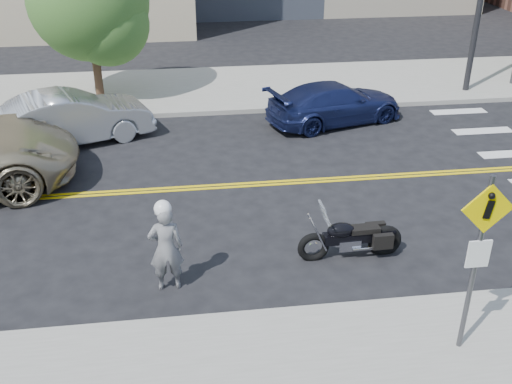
{
  "coord_description": "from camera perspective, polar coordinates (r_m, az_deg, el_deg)",
  "views": [
    {
      "loc": [
        0.05,
        -13.09,
        6.72
      ],
      "look_at": [
        1.43,
        -2.67,
        1.2
      ],
      "focal_mm": 42.0,
      "sensor_mm": 36.0,
      "label": 1
    }
  ],
  "objects": [
    {
      "name": "sidewalk_far",
      "position": [
        21.63,
        -7.44,
        9.59
      ],
      "size": [
        60.0,
        5.0,
        0.15
      ],
      "primitive_type": "cube",
      "color": "#9E9B91",
      "rests_on": "ground_plane"
    },
    {
      "name": "ground_plane",
      "position": [
        14.71,
        -6.93,
        0.31
      ],
      "size": [
        120.0,
        120.0,
        0.0
      ],
      "primitive_type": "plane",
      "color": "black",
      "rests_on": "ground"
    },
    {
      "name": "parked_car_silver",
      "position": [
        17.73,
        -17.23,
        6.74
      ],
      "size": [
        4.76,
        3.09,
        1.48
      ],
      "primitive_type": "imported",
      "rotation": [
        0.0,
        0.0,
        1.94
      ],
      "color": "#ADB1B5",
      "rests_on": "ground"
    },
    {
      "name": "tree_far_a",
      "position": [
        20.52,
        -15.67,
        17.16
      ],
      "size": [
        3.82,
        3.82,
        5.22
      ],
      "rotation": [
        0.0,
        0.0,
        0.36
      ],
      "color": "#382619",
      "rests_on": "ground"
    },
    {
      "name": "parked_car_blue",
      "position": [
        18.66,
        7.54,
        8.39
      ],
      "size": [
        4.62,
        2.93,
        1.25
      ],
      "primitive_type": "imported",
      "rotation": [
        0.0,
        0.0,
        1.87
      ],
      "color": "navy",
      "rests_on": "ground"
    },
    {
      "name": "motorcycle",
      "position": [
        11.89,
        9.1,
        -3.53
      ],
      "size": [
        2.07,
        0.69,
        1.25
      ],
      "primitive_type": null,
      "rotation": [
        0.0,
        0.0,
        0.03
      ],
      "color": "black",
      "rests_on": "ground"
    },
    {
      "name": "motorcyclist",
      "position": [
        10.83,
        -8.59,
        -5.08
      ],
      "size": [
        0.65,
        0.45,
        1.82
      ],
      "rotation": [
        0.0,
        0.0,
        3.21
      ],
      "color": "#BABBC0",
      "rests_on": "ground"
    },
    {
      "name": "pedestrian_sign",
      "position": [
        9.26,
        20.45,
        -5.17
      ],
      "size": [
        0.78,
        0.08,
        3.0
      ],
      "color": "#4C4C51",
      "rests_on": "sidewalk_near"
    }
  ]
}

